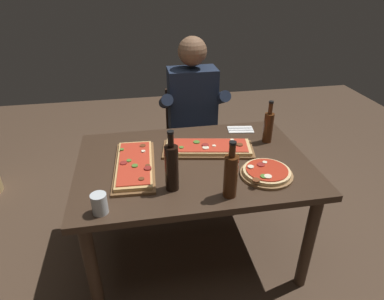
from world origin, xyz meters
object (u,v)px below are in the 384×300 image
(oil_bottle_amber, at_px, (231,175))
(vinegar_bottle_green, at_px, (268,126))
(pizza_round_far, at_px, (266,173))
(tumbler_near_camera, at_px, (99,204))
(pizza_rectangular_left, at_px, (135,165))
(wine_bottle_dark, at_px, (172,167))
(diner_chair, at_px, (191,135))
(pizza_rectangular_front, at_px, (208,148))
(seated_diner, at_px, (193,113))
(dining_table, at_px, (193,174))

(oil_bottle_amber, height_order, vinegar_bottle_green, oil_bottle_amber)
(pizza_round_far, xyz_separation_m, vinegar_bottle_green, (0.16, 0.40, 0.09))
(pizza_round_far, height_order, vinegar_bottle_green, vinegar_bottle_green)
(tumbler_near_camera, bearing_deg, pizza_rectangular_left, 65.37)
(pizza_round_far, bearing_deg, wine_bottle_dark, -177.13)
(oil_bottle_amber, relative_size, diner_chair, 0.36)
(pizza_rectangular_front, relative_size, vinegar_bottle_green, 2.12)
(oil_bottle_amber, xyz_separation_m, diner_chair, (0.01, 1.22, -0.38))
(pizza_rectangular_left, bearing_deg, seated_diner, 56.82)
(tumbler_near_camera, xyz_separation_m, seated_diner, (0.66, 1.13, -0.05))
(pizza_rectangular_front, bearing_deg, wine_bottle_dark, -126.98)
(dining_table, distance_m, seated_diner, 0.75)
(vinegar_bottle_green, height_order, diner_chair, vinegar_bottle_green)
(pizza_round_far, relative_size, vinegar_bottle_green, 1.03)
(dining_table, height_order, pizza_rectangular_front, pizza_rectangular_front)
(vinegar_bottle_green, distance_m, tumbler_near_camera, 1.20)
(vinegar_bottle_green, bearing_deg, wine_bottle_dark, -148.72)
(seated_diner, bearing_deg, vinegar_bottle_green, -54.91)
(dining_table, xyz_separation_m, oil_bottle_amber, (0.12, -0.37, 0.22))
(diner_chair, relative_size, seated_diner, 0.65)
(diner_chair, bearing_deg, oil_bottle_amber, -90.63)
(dining_table, relative_size, pizza_rectangular_front, 2.29)
(oil_bottle_amber, relative_size, seated_diner, 0.24)
(dining_table, height_order, pizza_round_far, pizza_round_far)
(dining_table, distance_m, wine_bottle_dark, 0.38)
(pizza_round_far, xyz_separation_m, oil_bottle_amber, (-0.26, -0.14, 0.11))
(oil_bottle_amber, height_order, diner_chair, oil_bottle_amber)
(vinegar_bottle_green, bearing_deg, tumbler_near_camera, -152.33)
(oil_bottle_amber, bearing_deg, diner_chair, 89.37)
(vinegar_bottle_green, bearing_deg, oil_bottle_amber, -127.66)
(wine_bottle_dark, bearing_deg, pizza_round_far, 2.87)
(wine_bottle_dark, xyz_separation_m, diner_chair, (0.30, 1.11, -0.39))
(pizza_rectangular_left, relative_size, pizza_round_far, 1.92)
(dining_table, xyz_separation_m, wine_bottle_dark, (-0.16, -0.26, 0.23))
(dining_table, xyz_separation_m, diner_chair, (0.13, 0.86, -0.16))
(oil_bottle_amber, distance_m, seated_diner, 1.11)
(diner_chair, bearing_deg, vinegar_bottle_green, -59.88)
(tumbler_near_camera, bearing_deg, vinegar_bottle_green, 27.67)
(vinegar_bottle_green, bearing_deg, dining_table, -162.68)
(pizza_round_far, relative_size, seated_diner, 0.22)
(dining_table, xyz_separation_m, seated_diner, (0.13, 0.74, 0.10))
(tumbler_near_camera, bearing_deg, dining_table, 36.48)
(oil_bottle_amber, xyz_separation_m, seated_diner, (0.01, 1.10, -0.12))
(pizza_round_far, bearing_deg, vinegar_bottle_green, 68.32)
(dining_table, relative_size, vinegar_bottle_green, 4.86)
(pizza_rectangular_left, height_order, vinegar_bottle_green, vinegar_bottle_green)
(vinegar_bottle_green, bearing_deg, pizza_rectangular_front, -172.55)
(dining_table, bearing_deg, vinegar_bottle_green, 17.32)
(pizza_rectangular_front, height_order, vinegar_bottle_green, vinegar_bottle_green)
(wine_bottle_dark, height_order, diner_chair, wine_bottle_dark)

